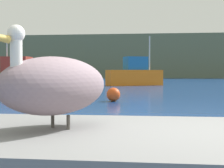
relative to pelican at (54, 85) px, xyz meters
name	(u,v)px	position (x,y,z in m)	size (l,w,h in m)	color
hillside_backdrop	(157,58)	(1.26, 80.65, 3.53)	(140.00, 17.52, 9.43)	#5B664C
pelican	(54,85)	(0.00, 0.00, 0.00)	(1.03, 1.40, 0.84)	gray
fishing_boat_orange	(135,75)	(-1.12, 31.16, -0.12)	(5.54, 3.91, 4.81)	orange
fishing_boat_green	(25,74)	(-12.76, 32.78, -0.13)	(7.83, 2.42, 4.60)	#1E8C4C
mooring_buoy	(113,95)	(-0.98, 12.48, -0.88)	(0.61, 0.61, 0.61)	#E54C19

